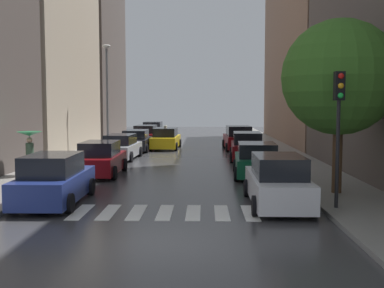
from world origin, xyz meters
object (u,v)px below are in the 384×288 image
at_px(parked_car_left_fourth, 136,141).
at_px(taxi_midroad, 166,139).
at_px(parked_car_right_nearest, 278,182).
at_px(traffic_light_right_corner, 339,109).
at_px(parked_car_right_third, 247,147).
at_px(street_tree_right, 339,78).
at_px(parked_car_right_second, 257,161).
at_px(parked_car_left_nearest, 54,181).
at_px(parked_car_left_sixth, 153,131).
at_px(lamp_post_left, 107,90).
at_px(parked_car_left_third, 121,147).
at_px(parked_car_left_second, 101,159).
at_px(parked_car_right_fourth, 238,139).
at_px(pedestrian_foreground, 30,142).
at_px(parked_car_left_fifth, 146,135).

relative_size(parked_car_left_fourth, taxi_midroad, 1.02).
bearing_deg(parked_car_right_nearest, traffic_light_right_corner, -117.46).
distance_m(parked_car_right_third, street_tree_right, 12.22).
height_order(parked_car_left_fourth, parked_car_right_second, parked_car_right_second).
distance_m(parked_car_left_nearest, parked_car_left_sixth, 30.91).
bearing_deg(lamp_post_left, parked_car_left_third, -67.44).
bearing_deg(parked_car_left_fourth, parked_car_left_second, 179.64).
bearing_deg(taxi_midroad, parked_car_left_nearest, 175.86).
relative_size(parked_car_left_sixth, parked_car_right_fourth, 0.90).
xyz_separation_m(parked_car_right_third, pedestrian_foreground, (-10.67, -7.47, 0.87)).
height_order(street_tree_right, traffic_light_right_corner, street_tree_right).
distance_m(parked_car_right_nearest, taxi_midroad, 20.87).
distance_m(parked_car_left_second, taxi_midroad, 13.61).
height_order(parked_car_left_fourth, traffic_light_right_corner, traffic_light_right_corner).
relative_size(parked_car_left_second, parked_car_left_fourth, 0.94).
xyz_separation_m(parked_car_left_sixth, parked_car_right_second, (7.53, -24.58, -0.03)).
height_order(pedestrian_foreground, lamp_post_left, lamp_post_left).
relative_size(parked_car_right_nearest, traffic_light_right_corner, 1.11).
relative_size(parked_car_left_second, pedestrian_foreground, 2.19).
height_order(parked_car_left_third, parked_car_left_fifth, parked_car_left_fifth).
xyz_separation_m(parked_car_left_nearest, street_tree_right, (10.10, 1.53, 3.59)).
xyz_separation_m(parked_car_left_third, taxi_midroad, (2.25, 6.74, 0.03)).
height_order(parked_car_left_third, parked_car_right_second, parked_car_right_second).
bearing_deg(parked_car_left_nearest, parked_car_right_second, -51.06).
relative_size(parked_car_right_nearest, lamp_post_left, 0.65).
bearing_deg(pedestrian_foreground, traffic_light_right_corner, 139.41).
xyz_separation_m(pedestrian_foreground, street_tree_right, (12.97, -3.98, 2.72)).
distance_m(parked_car_right_third, pedestrian_foreground, 13.06).
xyz_separation_m(parked_car_left_fifth, street_tree_right, (9.88, -22.81, 3.63)).
relative_size(parked_car_left_fifth, traffic_light_right_corner, 1.10).
distance_m(traffic_light_right_corner, lamp_post_left, 21.34).
distance_m(parked_car_right_fourth, pedestrian_foreground, 17.65).
distance_m(parked_car_left_third, lamp_post_left, 5.60).
bearing_deg(parked_car_right_second, parked_car_right_nearest, -177.46).
relative_size(parked_car_left_fifth, parked_car_right_nearest, 0.99).
bearing_deg(parked_car_right_fourth, traffic_light_right_corner, -177.59).
height_order(parked_car_left_second, parked_car_left_third, parked_car_left_second).
relative_size(parked_car_right_third, parked_car_right_fourth, 1.03).
relative_size(taxi_midroad, traffic_light_right_corner, 1.08).
distance_m(parked_car_left_third, parked_car_right_nearest, 15.44).
height_order(parked_car_right_second, parked_car_right_third, parked_car_right_third).
relative_size(parked_car_left_third, parked_car_left_fourth, 1.00).
xyz_separation_m(parked_car_left_second, traffic_light_right_corner, (9.19, -7.62, 2.51)).
distance_m(taxi_midroad, pedestrian_foreground, 15.39).
relative_size(parked_car_left_sixth, parked_car_right_third, 0.87).
bearing_deg(parked_car_right_fourth, parked_car_left_fourth, 95.83).
height_order(parked_car_left_fifth, parked_car_right_fourth, parked_car_right_fourth).
height_order(parked_car_left_fourth, parked_car_right_third, parked_car_right_third).
relative_size(parked_car_right_second, pedestrian_foreground, 2.21).
xyz_separation_m(parked_car_right_second, pedestrian_foreground, (-10.53, -0.81, 0.92)).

